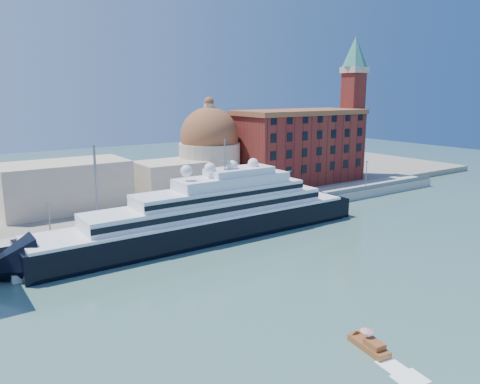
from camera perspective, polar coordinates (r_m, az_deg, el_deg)
ground at (r=83.59m, az=4.19°, el=-9.62°), size 400.00×400.00×0.00m
quay at (r=110.25m, az=-6.98°, el=-3.56°), size 180.00×10.00×2.50m
land at (r=146.86m, az=-14.50°, el=0.02°), size 260.00×72.00×2.00m
quay_fence at (r=105.93m, az=-5.86°, el=-3.14°), size 180.00×0.10×1.20m
superyacht at (r=98.68m, az=-5.63°, el=-3.60°), size 82.40×11.42×24.63m
service_barge at (r=89.37m, az=-22.23°, el=-8.51°), size 12.66×4.99×2.79m
water_taxi at (r=62.17m, az=15.53°, el=-17.52°), size 2.79×6.02×2.75m
warehouse at (r=151.94m, az=7.24°, el=5.60°), size 43.00×19.00×23.25m
campanile at (r=167.99m, az=13.61°, el=11.10°), size 8.40×8.40×47.00m
church at (r=131.79m, az=-9.47°, el=3.26°), size 66.00×18.00×25.50m
lamp_posts at (r=101.54m, az=-12.97°, el=-0.15°), size 120.80×2.40×18.00m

